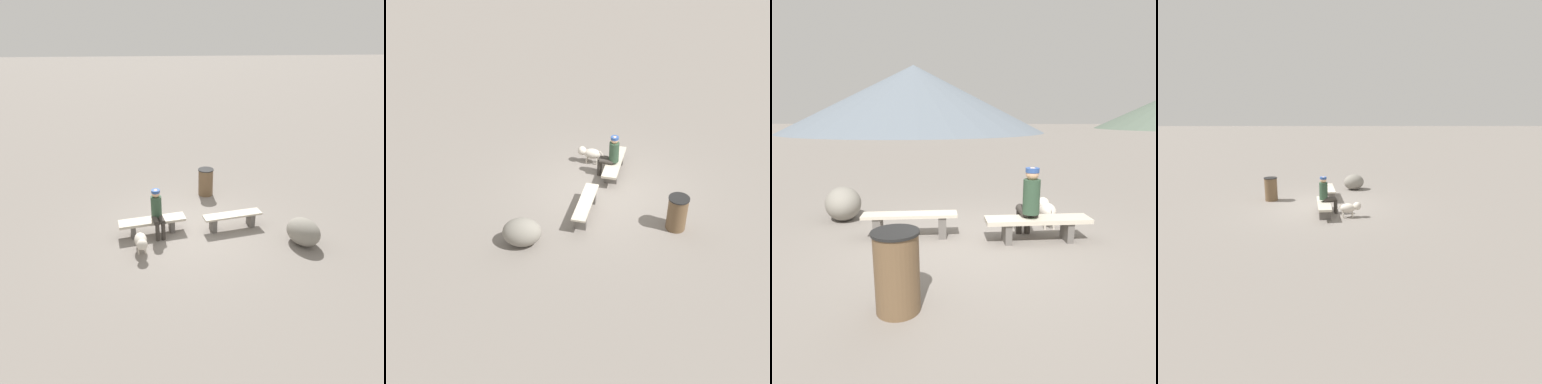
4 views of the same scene
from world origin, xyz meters
TOP-DOWN VIEW (x-y plane):
  - ground at (0.00, 0.00)m, footprint 210.00×210.00m
  - bench_left at (-1.16, 0.19)m, footprint 1.71×0.57m
  - bench_right at (1.09, 0.12)m, footprint 1.86×0.65m
  - seated_person at (0.94, 0.19)m, footprint 0.37×0.62m
  - dog at (1.41, 1.02)m, footprint 0.37×0.80m
  - trash_bin at (-0.83, -2.13)m, footprint 0.53×0.53m
  - boulder at (-2.78, 1.23)m, footprint 1.02×1.15m

SIDE VIEW (x-z plane):
  - ground at x=0.00m, z-range -0.06..0.00m
  - bench_left at x=-1.16m, z-range 0.08..0.54m
  - bench_right at x=1.09m, z-range 0.10..0.53m
  - dog at x=1.41m, z-range 0.08..0.60m
  - boulder at x=-2.78m, z-range 0.00..0.70m
  - trash_bin at x=-0.83m, z-range 0.00..0.94m
  - seated_person at x=0.94m, z-range 0.08..1.39m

